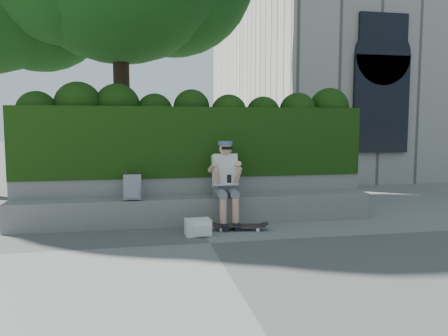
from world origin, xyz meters
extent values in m
plane|color=slate|center=(0.00, 0.00, 0.00)|extent=(80.00, 80.00, 0.00)
cube|color=gray|center=(0.00, 1.25, 0.23)|extent=(6.00, 0.45, 0.45)
cube|color=gray|center=(0.00, 1.73, 0.38)|extent=(6.00, 0.50, 0.75)
cube|color=black|center=(0.00, 1.95, 1.35)|extent=(6.00, 1.00, 1.20)
cylinder|color=black|center=(-1.30, 4.42, 1.72)|extent=(0.36, 0.36, 3.43)
cube|color=slate|center=(0.44, 1.20, 0.56)|extent=(0.36, 0.26, 0.22)
cube|color=silver|center=(0.44, 1.13, 0.90)|extent=(0.40, 0.32, 0.55)
sphere|color=tan|center=(0.44, 1.06, 1.26)|extent=(0.21, 0.21, 0.21)
cylinder|color=#495D86|center=(0.44, 1.08, 1.35)|extent=(0.23, 0.23, 0.06)
cube|color=black|center=(0.44, 0.78, 0.80)|extent=(0.07, 0.02, 0.13)
cylinder|color=tan|center=(0.34, 0.76, 0.24)|extent=(0.11, 0.11, 0.47)
cylinder|color=tan|center=(0.54, 0.76, 0.24)|extent=(0.11, 0.11, 0.47)
cube|color=black|center=(0.34, 0.70, 0.05)|extent=(0.10, 0.26, 0.10)
cube|color=black|center=(0.54, 0.70, 0.05)|extent=(0.10, 0.26, 0.10)
cube|color=black|center=(0.57, 0.64, 0.08)|extent=(0.82, 0.34, 0.02)
cylinder|color=silver|center=(0.28, 0.61, 0.03)|extent=(0.06, 0.04, 0.06)
cylinder|color=silver|center=(0.31, 0.78, 0.03)|extent=(0.06, 0.04, 0.06)
cylinder|color=silver|center=(0.84, 0.51, 0.03)|extent=(0.06, 0.04, 0.06)
cylinder|color=silver|center=(0.87, 0.68, 0.03)|extent=(0.06, 0.04, 0.06)
cube|color=#A4A3A8|center=(-1.06, 1.15, 0.65)|extent=(0.28, 0.16, 0.40)
cube|color=white|center=(-0.10, 0.47, 0.12)|extent=(0.39, 0.28, 0.24)
camera|label=1|loc=(-0.96, -5.88, 1.64)|focal=35.00mm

